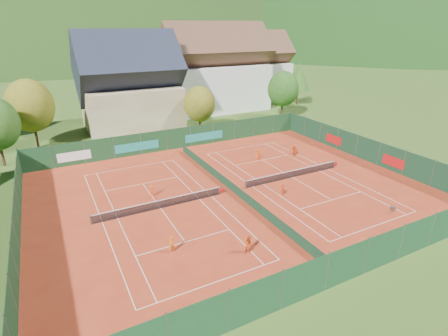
% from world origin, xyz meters
% --- Properties ---
extents(ground, '(600.00, 600.00, 0.00)m').
position_xyz_m(ground, '(0.00, 0.00, -0.02)').
color(ground, '#325219').
rests_on(ground, ground).
extents(clay_pad, '(40.00, 32.00, 0.01)m').
position_xyz_m(clay_pad, '(0.00, 0.00, 0.01)').
color(clay_pad, '#A32F18').
rests_on(clay_pad, ground).
extents(court_markings_left, '(11.03, 23.83, 0.00)m').
position_xyz_m(court_markings_left, '(-8.00, 0.00, 0.01)').
color(court_markings_left, white).
rests_on(court_markings_left, ground).
extents(court_markings_right, '(11.03, 23.83, 0.00)m').
position_xyz_m(court_markings_right, '(8.00, 0.00, 0.01)').
color(court_markings_right, white).
rests_on(court_markings_right, ground).
extents(tennis_net_left, '(13.30, 0.10, 1.02)m').
position_xyz_m(tennis_net_left, '(-7.85, 0.00, 0.51)').
color(tennis_net_left, '#59595B').
rests_on(tennis_net_left, ground).
extents(tennis_net_right, '(13.30, 0.10, 1.02)m').
position_xyz_m(tennis_net_right, '(8.15, 0.00, 0.51)').
color(tennis_net_right, '#59595B').
rests_on(tennis_net_right, ground).
extents(court_divider, '(0.03, 28.80, 1.00)m').
position_xyz_m(court_divider, '(0.00, 0.00, 0.50)').
color(court_divider, '#12331F').
rests_on(court_divider, ground).
extents(fence_north, '(40.00, 0.10, 3.00)m').
position_xyz_m(fence_north, '(-0.46, 15.99, 1.47)').
color(fence_north, '#14381C').
rests_on(fence_north, ground).
extents(fence_south, '(40.00, 0.04, 3.00)m').
position_xyz_m(fence_south, '(0.00, -16.00, 1.50)').
color(fence_south, '#163C20').
rests_on(fence_south, ground).
extents(fence_west, '(0.04, 32.00, 3.00)m').
position_xyz_m(fence_west, '(-20.00, 0.00, 1.50)').
color(fence_west, '#153B1D').
rests_on(fence_west, ground).
extents(fence_east, '(0.09, 32.00, 3.00)m').
position_xyz_m(fence_east, '(20.00, 0.05, 1.48)').
color(fence_east, '#12331E').
rests_on(fence_east, ground).
extents(chalet, '(16.20, 12.00, 16.00)m').
position_xyz_m(chalet, '(-3.00, 30.00, 6.62)').
color(chalet, beige).
rests_on(chalet, ground).
extents(hotel_block_a, '(21.60, 11.00, 17.25)m').
position_xyz_m(hotel_block_a, '(16.00, 36.00, 7.38)').
color(hotel_block_a, silver).
rests_on(hotel_block_a, ground).
extents(hotel_block_b, '(17.28, 10.00, 15.50)m').
position_xyz_m(hotel_block_b, '(30.00, 44.00, 6.62)').
color(hotel_block_b, silver).
rests_on(hotel_block_b, ground).
extents(tree_west_mid, '(6.44, 6.44, 9.78)m').
position_xyz_m(tree_west_mid, '(-18.00, 26.00, 6.07)').
color(tree_west_mid, '#452D18').
rests_on(tree_west_mid, ground).
extents(tree_center, '(5.01, 5.01, 7.60)m').
position_xyz_m(tree_center, '(6.00, 22.00, 4.72)').
color(tree_center, '#412817').
rests_on(tree_center, ground).
extents(tree_east_front, '(5.72, 5.72, 8.69)m').
position_xyz_m(tree_east_front, '(24.00, 24.00, 5.39)').
color(tree_east_front, '#462C19').
rests_on(tree_east_front, ground).
extents(tree_east_mid, '(5.04, 5.04, 9.00)m').
position_xyz_m(tree_east_mid, '(34.00, 32.00, 6.06)').
color(tree_east_mid, '#452C18').
rests_on(tree_east_mid, ground).
extents(tree_east_back, '(7.15, 7.15, 10.86)m').
position_xyz_m(tree_east_back, '(26.00, 40.00, 6.74)').
color(tree_east_back, '#4E371B').
rests_on(tree_east_back, ground).
extents(mountain_backdrop, '(820.00, 530.00, 242.00)m').
position_xyz_m(mountain_backdrop, '(28.54, 233.48, -39.64)').
color(mountain_backdrop, black).
rests_on(mountain_backdrop, ground).
extents(ball_hopper, '(0.34, 0.34, 0.80)m').
position_xyz_m(ball_hopper, '(11.07, -11.08, 0.56)').
color(ball_hopper, slate).
rests_on(ball_hopper, ground).
extents(loose_ball_0, '(0.07, 0.07, 0.07)m').
position_xyz_m(loose_ball_0, '(-8.79, -8.10, 0.03)').
color(loose_ball_0, '#CCD833').
rests_on(loose_ball_0, ground).
extents(loose_ball_1, '(0.07, 0.07, 0.07)m').
position_xyz_m(loose_ball_1, '(5.28, -12.87, 0.03)').
color(loose_ball_1, '#CCD833').
rests_on(loose_ball_1, ground).
extents(loose_ball_2, '(0.07, 0.07, 0.07)m').
position_xyz_m(loose_ball_2, '(3.54, 3.12, 0.03)').
color(loose_ball_2, '#CCD833').
rests_on(loose_ball_2, ground).
extents(loose_ball_3, '(0.07, 0.07, 0.07)m').
position_xyz_m(loose_ball_3, '(-2.90, 9.69, 0.03)').
color(loose_ball_3, '#CCD833').
rests_on(loose_ball_3, ground).
extents(player_left_near, '(0.63, 0.56, 1.45)m').
position_xyz_m(player_left_near, '(-9.41, -7.25, 0.72)').
color(player_left_near, orange).
rests_on(player_left_near, ground).
extents(player_left_mid, '(0.83, 0.69, 1.57)m').
position_xyz_m(player_left_mid, '(-4.14, -10.12, 0.78)').
color(player_left_mid, '#D44312').
rests_on(player_left_mid, ground).
extents(player_left_far, '(0.86, 0.50, 1.33)m').
position_xyz_m(player_left_far, '(-8.02, 2.81, 0.66)').
color(player_left_far, '#E24E14').
rests_on(player_left_far, ground).
extents(player_right_near, '(0.68, 0.78, 1.26)m').
position_xyz_m(player_right_near, '(4.21, -3.16, 0.63)').
color(player_right_near, '#FF5316').
rests_on(player_right_near, ground).
extents(player_right_far_a, '(0.76, 0.57, 1.41)m').
position_xyz_m(player_right_far_a, '(7.51, 6.91, 0.70)').
color(player_right_far_a, '#E04D13').
rests_on(player_right_far_a, ground).
extents(player_right_far_b, '(1.45, 0.55, 1.53)m').
position_xyz_m(player_right_far_b, '(12.57, 5.67, 0.77)').
color(player_right_far_b, '#F65B15').
rests_on(player_right_far_b, ground).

